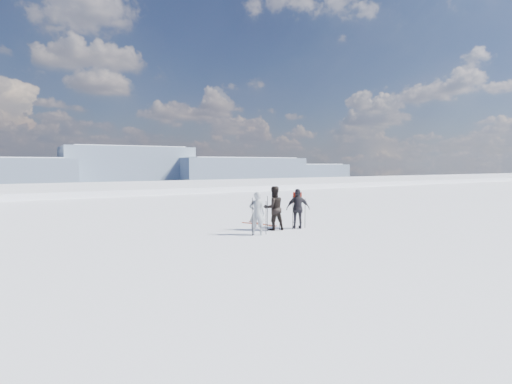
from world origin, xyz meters
TOP-DOWN VIEW (x-y plane):
  - lake_basin at (0.00, 30.00)m, footprint 820.00×820.00m
  - far_mountain_range at (29.60, 454.78)m, footprint 770.00×110.00m
  - skier_grey at (-1.99, 2.42)m, footprint 0.67×0.63m
  - skier_dark at (-0.89, 3.02)m, footprint 0.92×0.77m
  - skier_pack at (0.12, 2.84)m, footprint 0.98×0.78m
  - backpack at (0.24, 3.06)m, footprint 0.38×0.33m
  - ski_poles at (-0.95, 2.69)m, footprint 2.67×0.64m
  - skis_loose at (-0.59, 4.50)m, footprint 0.82×1.70m

SIDE VIEW (x-z plane):
  - far_mountain_range at x=29.60m, z-range -33.69..19.31m
  - lake_basin at x=0.00m, z-range -42.31..29.31m
  - skis_loose at x=-0.59m, z-range 0.00..0.03m
  - ski_poles at x=-0.95m, z-range -0.05..1.30m
  - skier_grey at x=-1.99m, z-range 0.00..1.54m
  - skier_pack at x=0.12m, z-range 0.00..1.55m
  - skier_dark at x=-0.89m, z-range 0.00..1.67m
  - backpack at x=0.24m, z-range 1.55..1.97m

